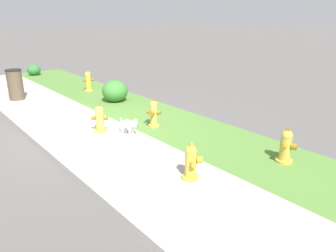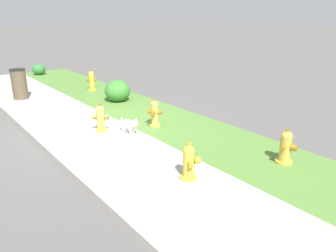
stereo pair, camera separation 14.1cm
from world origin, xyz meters
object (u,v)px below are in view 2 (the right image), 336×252
fire_hydrant_mid_block (92,81)px  shrub_bush_near_lamp (118,91)px  fire_hydrant_far_end (189,162)px  fire_hydrant_across_street (286,147)px  shrub_bush_far_verge (39,69)px  trash_bin (19,84)px  small_white_dog (130,124)px  fire_hydrant_at_driveway (155,113)px  fire_hydrant_near_corner (101,118)px

fire_hydrant_mid_block → shrub_bush_near_lamp: fire_hydrant_mid_block is taller
fire_hydrant_far_end → fire_hydrant_across_street: bearing=97.6°
fire_hydrant_far_end → shrub_bush_far_verge: size_ratio=1.15×
trash_bin → fire_hydrant_across_street: bearing=17.3°
small_white_dog → fire_hydrant_at_driveway: bearing=78.5°
fire_hydrant_near_corner → shrub_bush_far_verge: bearing=123.0°
small_white_dog → fire_hydrant_mid_block: bearing=144.4°
fire_hydrant_far_end → fire_hydrant_mid_block: fire_hydrant_mid_block is taller
fire_hydrant_across_street → fire_hydrant_at_driveway: bearing=-92.1°
fire_hydrant_near_corner → small_white_dog: size_ratio=1.46×
fire_hydrant_mid_block → fire_hydrant_at_driveway: (4.55, -0.53, -0.02)m
fire_hydrant_near_corner → fire_hydrant_across_street: (3.64, 1.88, -0.00)m
fire_hydrant_at_driveway → fire_hydrant_across_street: size_ratio=1.04×
trash_bin → shrub_bush_near_lamp: (2.19, 2.32, -0.15)m
fire_hydrant_at_driveway → fire_hydrant_across_street: (3.15, 0.69, -0.01)m
fire_hydrant_far_end → fire_hydrant_mid_block: 7.25m
fire_hydrant_far_end → fire_hydrant_near_corner: size_ratio=0.97×
small_white_dog → shrub_bush_near_lamp: bearing=135.3°
fire_hydrant_at_driveway → small_white_dog: 0.80m
fire_hydrant_across_street → fire_hydrant_near_corner: bearing=-77.1°
fire_hydrant_across_street → trash_bin: 8.40m
fire_hydrant_across_street → trash_bin: (-8.02, -2.50, 0.16)m
trash_bin → shrub_bush_far_verge: 4.42m
fire_hydrant_mid_block → fire_hydrant_at_driveway: 4.58m
fire_hydrant_at_driveway → small_white_dog: fire_hydrant_at_driveway is taller
fire_hydrant_mid_block → small_white_dog: fire_hydrant_mid_block is taller
fire_hydrant_far_end → shrub_bush_near_lamp: 5.43m
trash_bin → shrub_bush_near_lamp: 3.19m
fire_hydrant_mid_block → fire_hydrant_at_driveway: bearing=-92.9°
fire_hydrant_mid_block → shrub_bush_near_lamp: 1.87m
fire_hydrant_far_end → fire_hydrant_at_driveway: (-2.51, 1.12, 0.03)m
fire_hydrant_across_street → small_white_dog: 3.38m
fire_hydrant_across_street → shrub_bush_far_verge: size_ratio=1.19×
fire_hydrant_at_driveway → shrub_bush_far_verge: 8.87m
shrub_bush_far_verge → shrub_bush_near_lamp: 6.21m
shrub_bush_far_verge → shrub_bush_near_lamp: shrub_bush_near_lamp is taller
fire_hydrant_at_driveway → fire_hydrant_across_street: bearing=161.2°
fire_hydrant_at_driveway → trash_bin: 5.19m
small_white_dog → fire_hydrant_near_corner: bearing=-166.0°
fire_hydrant_across_street → shrub_bush_near_lamp: same height
fire_hydrant_far_end → fire_hydrant_near_corner: (-3.00, -0.08, 0.01)m
fire_hydrant_mid_block → shrub_bush_far_verge: 4.35m
fire_hydrant_near_corner → shrub_bush_near_lamp: bearing=93.6°
fire_hydrant_across_street → fire_hydrant_far_end: bearing=-33.8°
fire_hydrant_mid_block → fire_hydrant_near_corner: 4.41m
fire_hydrant_across_street → shrub_bush_near_lamp: size_ratio=0.85×
fire_hydrant_across_street → shrub_bush_near_lamp: 5.83m
shrub_bush_near_lamp → fire_hydrant_near_corner: bearing=-37.8°
small_white_dog → shrub_bush_far_verge: (-8.98, 0.83, -0.01)m
fire_hydrant_mid_block → fire_hydrant_near_corner: (4.06, -1.72, -0.03)m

